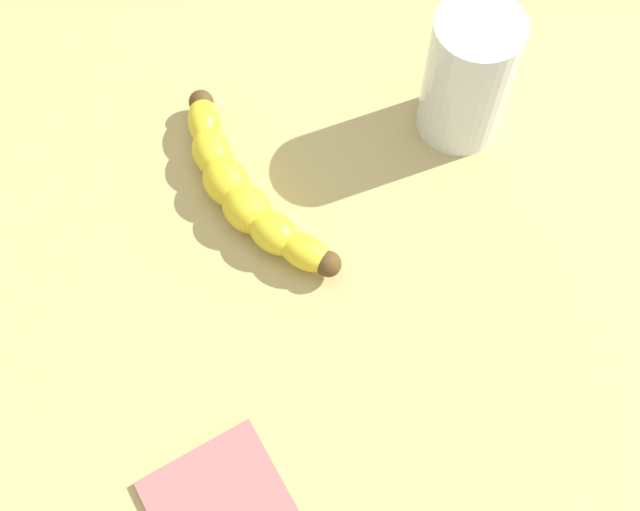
# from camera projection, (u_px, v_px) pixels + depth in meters

# --- Properties ---
(wooden_tabletop) EXTENTS (1.20, 1.20, 0.03)m
(wooden_tabletop) POSITION_uv_depth(u_px,v_px,m) (402.00, 234.00, 0.71)
(wooden_tabletop) COLOR tan
(wooden_tabletop) RESTS_ON ground
(banana) EXTENTS (0.21, 0.07, 0.04)m
(banana) POSITION_uv_depth(u_px,v_px,m) (243.00, 190.00, 0.69)
(banana) COLOR yellow
(banana) RESTS_ON wooden_tabletop
(smoothie_glass) EXTENTS (0.07, 0.07, 0.13)m
(smoothie_glass) POSITION_uv_depth(u_px,v_px,m) (467.00, 80.00, 0.68)
(smoothie_glass) COLOR silver
(smoothie_glass) RESTS_ON wooden_tabletop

